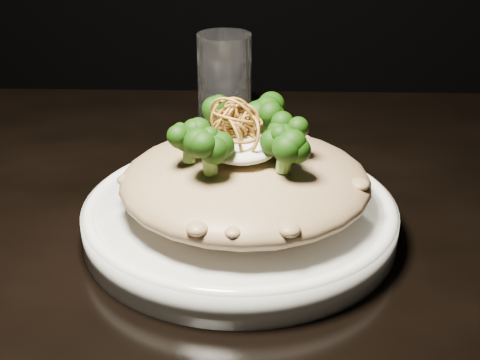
% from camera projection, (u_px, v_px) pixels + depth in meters
% --- Properties ---
extents(table, '(1.10, 0.80, 0.75)m').
position_uv_depth(table, '(297.00, 297.00, 0.68)').
color(table, black).
rests_on(table, ground).
extents(plate, '(0.29, 0.29, 0.03)m').
position_uv_depth(plate, '(240.00, 218.00, 0.62)').
color(plate, white).
rests_on(plate, table).
extents(risotto, '(0.23, 0.23, 0.05)m').
position_uv_depth(risotto, '(245.00, 181.00, 0.60)').
color(risotto, brown).
rests_on(risotto, plate).
extents(broccoli, '(0.13, 0.13, 0.05)m').
position_uv_depth(broccoli, '(245.00, 132.00, 0.58)').
color(broccoli, black).
rests_on(broccoli, risotto).
extents(cheese, '(0.06, 0.06, 0.02)m').
position_uv_depth(cheese, '(241.00, 148.00, 0.59)').
color(cheese, silver).
rests_on(cheese, risotto).
extents(shallots, '(0.06, 0.06, 0.04)m').
position_uv_depth(shallots, '(236.00, 116.00, 0.58)').
color(shallots, brown).
rests_on(shallots, cheese).
extents(drinking_glass, '(0.09, 0.09, 0.12)m').
position_uv_depth(drinking_glass, '(225.00, 81.00, 0.85)').
color(drinking_glass, white).
rests_on(drinking_glass, table).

